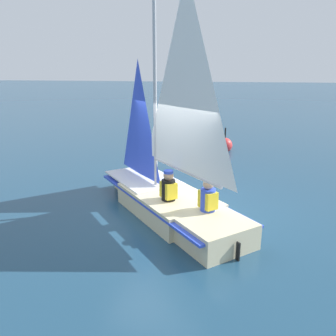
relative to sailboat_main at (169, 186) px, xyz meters
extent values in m
plane|color=navy|center=(-0.04, -0.04, -0.69)|extent=(260.00, 260.00, 0.00)
cube|color=beige|center=(-0.04, -0.04, -0.44)|extent=(2.74, 2.86, 0.50)
cube|color=beige|center=(-1.20, -1.39, -0.44)|extent=(1.29, 1.32, 0.50)
cube|color=beige|center=(1.13, 1.31, -0.44)|extent=(1.63, 1.61, 0.50)
cube|color=blue|center=(-0.04, -0.04, -0.28)|extent=(4.04, 4.36, 0.05)
cube|color=silver|center=(-0.85, -1.00, -0.17)|extent=(2.36, 2.44, 0.04)
cylinder|color=#B7B7BC|center=(-0.41, -0.47, 2.09)|extent=(0.08, 0.08, 4.56)
cylinder|color=#B7B7BC|center=(0.38, 0.45, 0.50)|extent=(1.63, 1.89, 0.07)
pyramid|color=white|center=(0.38, 0.45, 2.39)|extent=(1.54, 1.78, 3.71)
pyramid|color=blue|center=(-0.97, -1.13, 1.36)|extent=(1.04, 1.20, 2.90)
cube|color=black|center=(1.51, 1.76, -0.52)|extent=(0.07, 0.08, 0.35)
cube|color=black|center=(0.36, 0.10, -0.46)|extent=(0.36, 0.37, 0.45)
cylinder|color=black|center=(0.36, 0.10, 0.01)|extent=(0.42, 0.42, 0.50)
cube|color=yellow|center=(0.36, 0.10, 0.04)|extent=(0.42, 0.43, 0.35)
sphere|color=tan|center=(0.36, 0.10, 0.36)|extent=(0.22, 0.22, 0.22)
cylinder|color=blue|center=(0.36, 0.10, 0.45)|extent=(0.29, 0.29, 0.06)
cube|color=black|center=(0.66, 1.03, -0.46)|extent=(0.36, 0.37, 0.45)
cylinder|color=blue|center=(0.66, 1.03, 0.01)|extent=(0.42, 0.42, 0.50)
cube|color=yellow|center=(0.66, 1.03, 0.04)|extent=(0.42, 0.43, 0.35)
sphere|color=tan|center=(0.66, 1.03, 0.36)|extent=(0.22, 0.22, 0.22)
cylinder|color=white|center=(0.66, 1.03, 0.45)|extent=(0.29, 0.29, 0.06)
sphere|color=red|center=(-6.99, 0.18, -0.47)|extent=(0.64, 0.64, 0.64)
cylinder|color=black|center=(-6.99, 0.18, 0.02)|extent=(0.06, 0.06, 0.52)
camera|label=1|loc=(6.68, 2.20, 2.45)|focal=35.00mm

